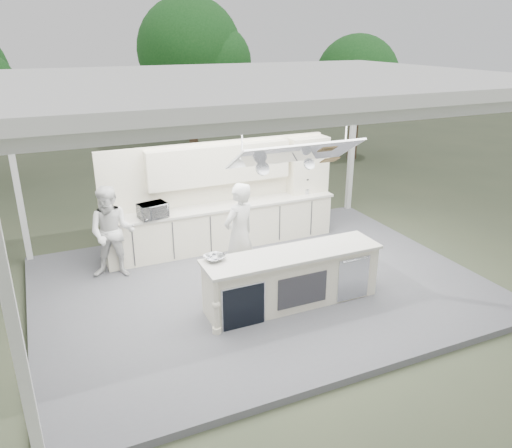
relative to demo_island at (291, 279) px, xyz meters
name	(u,v)px	position (x,y,z in m)	size (l,w,h in m)	color
ground	(260,288)	(-0.18, 0.91, -0.60)	(90.00, 90.00, 0.00)	#454A33
stage_deck	(260,285)	(-0.18, 0.91, -0.54)	(8.00, 6.00, 0.12)	#55565A
tent	(261,85)	(-0.18, 0.90, 3.11)	(8.20, 6.20, 3.86)	white
demo_island	(291,279)	(0.00, 0.00, 0.00)	(3.10, 0.79, 0.95)	beige
back_counter	(223,225)	(-0.18, 2.81, 0.00)	(5.08, 0.72, 0.95)	beige
back_wall_unit	(238,177)	(0.27, 3.03, 0.98)	(5.05, 0.48, 2.25)	beige
tree_cluster	(133,71)	(-0.34, 10.68, 2.69)	(19.55, 9.40, 5.85)	brown
head_chef	(239,235)	(-0.52, 1.04, 0.50)	(0.71, 0.47, 1.95)	silver
sous_chef	(112,233)	(-2.57, 2.30, 0.42)	(0.87, 0.68, 1.78)	silver
toaster_oven	(153,211)	(-1.72, 2.61, 0.62)	(0.54, 0.37, 0.30)	#B6B9BE
bowl_large	(214,258)	(-1.28, 0.26, 0.51)	(0.33, 0.33, 0.08)	silver
bowl_small	(218,258)	(-1.22, 0.26, 0.51)	(0.25, 0.25, 0.08)	#B0B1B7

